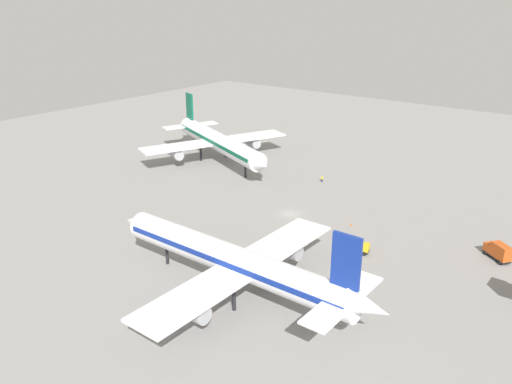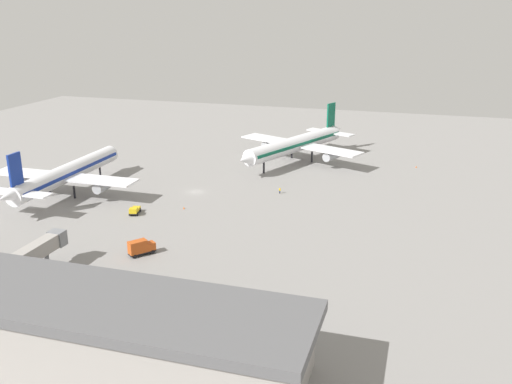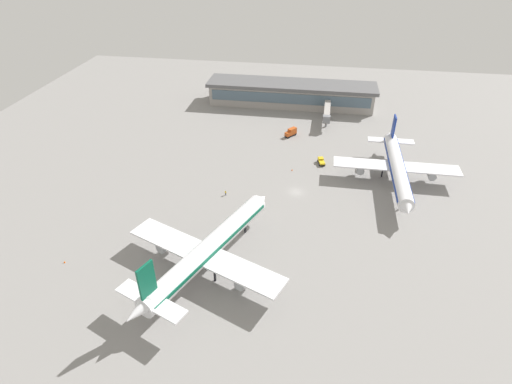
# 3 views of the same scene
# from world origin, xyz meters

# --- Properties ---
(ground) EXTENTS (288.00, 288.00, 0.00)m
(ground) POSITION_xyz_m (0.00, 0.00, 0.00)
(ground) COLOR gray
(terminal_building) EXTENTS (80.79, 17.35, 10.72)m
(terminal_building) POSITION_xyz_m (8.78, -77.94, 5.46)
(terminal_building) COLOR #9E9993
(terminal_building) RESTS_ON ground
(airplane_at_gate) EXTENTS (42.51, 53.24, 16.24)m
(airplane_at_gate) POSITION_xyz_m (-33.12, -11.62, 5.90)
(airplane_at_gate) COLOR white
(airplane_at_gate) RESTS_ON ground
(airplane_taxiing) EXTENTS (44.28, 53.55, 17.14)m
(airplane_taxiing) POSITION_xyz_m (19.72, 39.45, 6.23)
(airplane_taxiing) COLOR white
(airplane_taxiing) RESTS_ON ground
(catering_truck) EXTENTS (4.91, 5.60, 3.30)m
(catering_truck) POSITION_xyz_m (5.51, -42.47, 1.70)
(catering_truck) COLOR black
(catering_truck) RESTS_ON ground
(pushback_tractor) EXTENTS (3.08, 4.73, 1.90)m
(pushback_tractor) POSITION_xyz_m (-7.70, -20.85, 0.97)
(pushback_tractor) COLOR black
(pushback_tractor) RESTS_ON ground
(ground_crew_worker) EXTENTS (0.54, 0.50, 1.67)m
(ground_crew_worker) POSITION_xyz_m (22.92, 5.55, 0.85)
(ground_crew_worker) COLOR #1E2338
(ground_crew_worker) RESTS_ON ground
(jet_bridge) EXTENTS (3.15, 21.03, 6.74)m
(jet_bridge) POSITION_xyz_m (-8.83, -59.07, 5.14)
(jet_bridge) COLOR #9E9993
(jet_bridge) RESTS_ON ground
(safety_cone_near_gate) EXTENTS (0.44, 0.44, 0.60)m
(safety_cone_near_gate) POSITION_xyz_m (2.55, -13.89, 0.30)
(safety_cone_near_gate) COLOR #EA590C
(safety_cone_near_gate) RESTS_ON ground
(safety_cone_mid_apron) EXTENTS (0.44, 0.44, 0.60)m
(safety_cone_mid_apron) POSITION_xyz_m (58.38, 43.98, 0.30)
(safety_cone_mid_apron) COLOR #EA590C
(safety_cone_mid_apron) RESTS_ON ground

